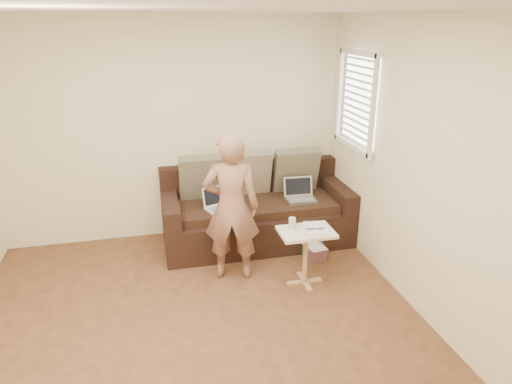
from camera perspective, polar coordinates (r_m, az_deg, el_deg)
The scene contains 17 objects.
floor at distance 4.05m, azimuth -6.70°, elevation -18.41°, with size 4.50×4.50×0.00m, color #4D2E1C.
ceiling at distance 3.15m, azimuth -8.80°, elevation 21.49°, with size 4.50×4.50×0.00m, color white.
wall_back at distance 5.53m, azimuth -10.26°, elevation 7.40°, with size 4.00×4.00×0.00m, color beige.
wall_right at distance 4.08m, azimuth 21.51°, elevation 1.46°, with size 4.50×4.50×0.00m, color beige.
window_blinds at distance 5.22m, azimuth 12.33°, elevation 10.94°, with size 0.12×0.88×1.08m, color white, non-canonical shape.
sofa at distance 5.48m, azimuth 0.09°, elevation -2.03°, with size 2.20×0.95×0.85m, color black, non-canonical shape.
pillow_left at distance 5.45m, azimuth -6.59°, elevation 1.80°, with size 0.55×0.14×0.55m, color brown, non-canonical shape.
pillow_mid at distance 5.56m, azimuth -1.00°, elevation 2.34°, with size 0.55×0.14×0.55m, color #7A7257, non-canonical shape.
pillow_right at distance 5.70m, azimuth 4.96°, elevation 2.71°, with size 0.55×0.14×0.55m, color brown, non-canonical shape.
laptop_silver at distance 5.48m, azimuth 5.61°, elevation -1.05°, with size 0.35×0.25×0.23m, color #B7BABC, non-canonical shape.
laptop_white at distance 5.22m, azimuth -4.28°, elevation -2.14°, with size 0.33×0.24×0.24m, color white, non-canonical shape.
person at distance 4.61m, azimuth -3.06°, elevation -1.92°, with size 0.56×0.38×1.55m, color brown.
side_table at distance 4.70m, azimuth 6.11°, elevation -8.00°, with size 0.54×0.37×0.59m, color silver, non-canonical shape.
drinking_glass at distance 4.56m, azimuth 4.49°, elevation -3.90°, with size 0.07×0.07×0.12m, color silver, non-canonical shape.
scissors at distance 4.59m, azimuth 7.31°, elevation -4.55°, with size 0.18×0.10×0.02m, color silver, non-canonical shape.
paper_on_table at distance 4.64m, azimuth 7.44°, elevation -4.37°, with size 0.21×0.30×0.00m, color white, non-canonical shape.
striped_box at distance 5.28m, azimuth 7.23°, elevation -7.35°, with size 0.24×0.24×0.15m, color #CB1E57, non-canonical shape.
Camera 1 is at (-0.30, -3.13, 2.55)m, focal length 32.36 mm.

